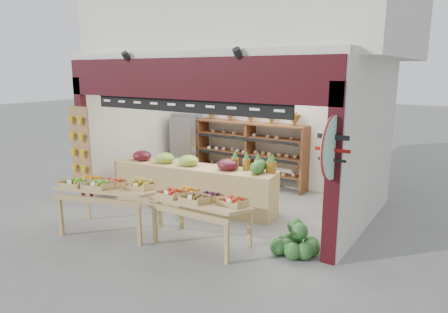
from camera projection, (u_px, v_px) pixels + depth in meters
ground at (216, 208)px, 8.26m from camera, size 60.00×60.00×0.00m
shop_structure at (257, 18)px, 8.75m from camera, size 6.36×5.12×5.40m
banana_board at (80, 150)px, 8.53m from camera, size 0.60×0.15×1.80m
gift_sign at (333, 148)px, 5.48m from camera, size 0.04×0.93×0.92m
back_shelving at (250, 139)px, 9.79m from camera, size 2.93×0.48×1.82m
refrigerator at (188, 144)px, 10.70m from camera, size 0.84×0.84×1.71m
cardboard_stack at (187, 177)px, 9.72m from camera, size 1.08×0.77×0.65m
mid_counter at (193, 184)px, 8.25m from camera, size 3.56×1.18×1.09m
display_table_left at (105, 187)px, 6.95m from camera, size 1.80×1.33×1.03m
display_table_right at (200, 200)px, 6.42m from camera, size 1.52×0.88×0.97m
watermelon_pile at (296, 243)px, 6.16m from camera, size 0.71×0.66×0.50m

